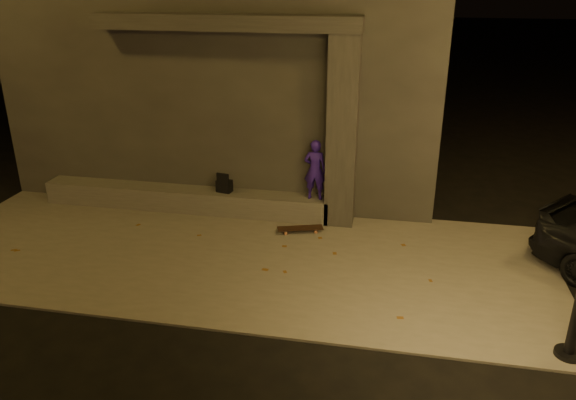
% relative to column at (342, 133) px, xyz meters
% --- Properties ---
extents(ground, '(120.00, 120.00, 0.00)m').
position_rel_column_xyz_m(ground, '(-1.70, -3.75, -1.84)').
color(ground, black).
rests_on(ground, ground).
extents(sidewalk, '(11.00, 4.40, 0.04)m').
position_rel_column_xyz_m(sidewalk, '(-1.70, -1.75, -1.82)').
color(sidewalk, '#656159').
rests_on(sidewalk, ground).
extents(building, '(9.00, 5.10, 5.22)m').
position_rel_column_xyz_m(building, '(-2.70, 2.74, 0.77)').
color(building, '#34312F').
rests_on(building, ground).
extents(ledge, '(6.00, 0.55, 0.45)m').
position_rel_column_xyz_m(ledge, '(-3.20, 0.00, -1.58)').
color(ledge, '#585650').
rests_on(ledge, sidewalk).
extents(column, '(0.55, 0.55, 3.60)m').
position_rel_column_xyz_m(column, '(0.00, 0.00, 0.00)').
color(column, '#34312F').
rests_on(column, sidewalk).
extents(canopy, '(5.00, 0.70, 0.28)m').
position_rel_column_xyz_m(canopy, '(-2.20, 0.05, 1.94)').
color(canopy, '#34312F').
rests_on(canopy, column).
extents(skateboarder, '(0.45, 0.31, 1.19)m').
position_rel_column_xyz_m(skateboarder, '(-0.50, 0.00, -0.75)').
color(skateboarder, '#2E1693').
rests_on(skateboarder, ledge).
extents(backpack, '(0.33, 0.25, 0.42)m').
position_rel_column_xyz_m(backpack, '(-2.34, 0.00, -1.21)').
color(backpack, black).
rests_on(backpack, ledge).
extents(skateboard, '(0.88, 0.47, 0.09)m').
position_rel_column_xyz_m(skateboard, '(-0.67, -0.65, -1.72)').
color(skateboard, black).
rests_on(skateboard, sidewalk).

